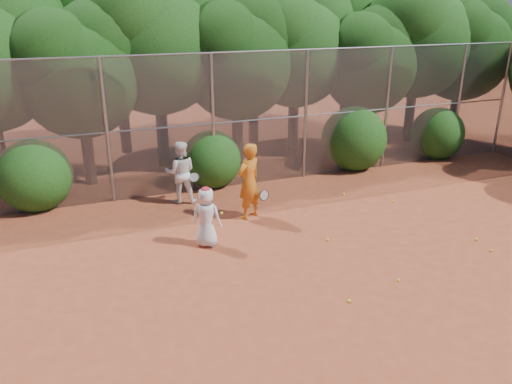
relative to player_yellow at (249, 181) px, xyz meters
name	(u,v)px	position (x,y,z in m)	size (l,w,h in m)	color
ground	(344,275)	(0.81, -3.52, -1.00)	(80.00, 80.00, 0.00)	brown
fence_back	(242,119)	(0.69, 2.48, 1.05)	(20.05, 0.09, 4.03)	gray
tree_2	(79,66)	(-3.64, 4.32, 2.58)	(3.99, 3.47, 5.47)	black
tree_3	(157,33)	(-1.13, 5.33, 3.39)	(4.89, 4.26, 6.70)	black
tree_4	(238,53)	(1.36, 4.72, 2.75)	(4.19, 3.64, 5.73)	black
tree_5	(296,40)	(3.86, 5.52, 3.04)	(4.51, 3.92, 6.17)	black
tree_6	(370,57)	(6.36, 4.52, 2.46)	(3.86, 3.36, 5.29)	black
tree_7	(419,31)	(8.87, 5.13, 3.28)	(4.77, 4.14, 6.53)	black
tree_8	(465,43)	(10.86, 4.82, 2.81)	(4.25, 3.70, 5.82)	black
tree_10	(117,23)	(-2.13, 7.53, 3.62)	(5.15, 4.48, 7.06)	black
tree_11	(254,35)	(2.87, 7.13, 3.16)	(4.64, 4.03, 6.35)	black
tree_12	(350,23)	(7.37, 7.73, 3.51)	(5.02, 4.37, 6.88)	black
bush_0	(34,172)	(-5.19, 2.78, 0.00)	(2.00, 2.00, 2.00)	#154210
bush_1	(211,157)	(-0.19, 2.78, -0.10)	(1.80, 1.80, 1.80)	#154210
bush_2	(354,136)	(4.81, 2.78, 0.10)	(2.20, 2.20, 2.20)	#154210
bush_3	(438,131)	(8.31, 2.78, -0.05)	(1.90, 1.90, 1.90)	#154210
player_yellow	(249,181)	(0.00, 0.00, 0.00)	(0.94, 0.76, 2.01)	orange
player_teen	(206,217)	(-1.46, -1.17, -0.28)	(0.83, 0.78, 1.45)	white
player_white	(181,172)	(-1.40, 1.70, -0.12)	(1.00, 0.88, 1.77)	white
ball_0	(476,239)	(4.57, -3.24, -0.97)	(0.07, 0.07, 0.07)	yellow
ball_1	(393,201)	(4.16, -0.48, -0.97)	(0.07, 0.07, 0.07)	yellow
ball_2	(398,280)	(1.70, -4.14, -0.97)	(0.07, 0.07, 0.07)	yellow
ball_3	(491,250)	(4.47, -3.80, -0.97)	(0.07, 0.07, 0.07)	yellow
ball_4	(328,240)	(1.26, -1.99, -0.97)	(0.07, 0.07, 0.07)	yellow
ball_5	(344,194)	(3.16, 0.53, -0.97)	(0.07, 0.07, 0.07)	yellow
ball_6	(349,301)	(0.38, -4.44, -0.97)	(0.07, 0.07, 0.07)	yellow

